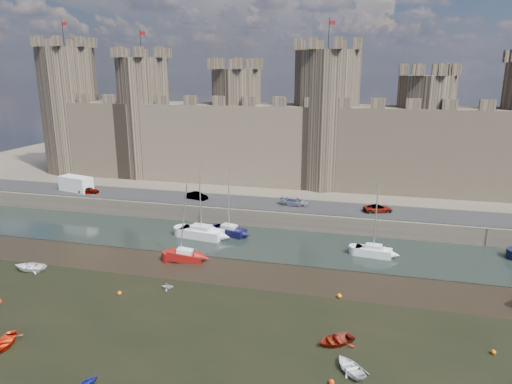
% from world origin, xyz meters
% --- Properties ---
extents(ground, '(160.00, 160.00, 0.00)m').
position_xyz_m(ground, '(0.00, 0.00, 0.00)').
color(ground, black).
rests_on(ground, ground).
extents(water_channel, '(160.00, 12.00, 0.08)m').
position_xyz_m(water_channel, '(0.00, 24.00, 0.04)').
color(water_channel, black).
rests_on(water_channel, ground).
extents(quay, '(160.00, 60.00, 2.50)m').
position_xyz_m(quay, '(0.00, 60.00, 1.25)').
color(quay, '#4C443A').
rests_on(quay, ground).
extents(road, '(160.00, 7.00, 0.10)m').
position_xyz_m(road, '(0.00, 34.00, 2.55)').
color(road, black).
rests_on(road, quay).
extents(castle, '(108.50, 11.00, 29.00)m').
position_xyz_m(castle, '(-0.64, 48.00, 11.67)').
color(castle, '#42382B').
rests_on(castle, quay).
extents(car_0, '(3.45, 1.81, 1.12)m').
position_xyz_m(car_0, '(-35.03, 32.65, 3.06)').
color(car_0, gray).
rests_on(car_0, quay).
extents(car_1, '(3.84, 2.10, 1.20)m').
position_xyz_m(car_1, '(-16.39, 33.66, 3.10)').
color(car_1, gray).
rests_on(car_1, quay).
extents(car_2, '(4.38, 2.00, 1.24)m').
position_xyz_m(car_2, '(-0.74, 34.09, 3.12)').
color(car_2, gray).
rests_on(car_2, quay).
extents(car_3, '(4.50, 3.12, 1.14)m').
position_xyz_m(car_3, '(11.39, 33.74, 3.07)').
color(car_3, gray).
rests_on(car_3, quay).
extents(van, '(6.25, 3.69, 2.55)m').
position_xyz_m(van, '(-37.99, 33.50, 3.78)').
color(van, white).
rests_on(van, quay).
extents(sailboat_0, '(6.24, 3.10, 11.20)m').
position_xyz_m(sailboat_0, '(-11.97, 23.90, 0.85)').
color(sailboat_0, silver).
rests_on(sailboat_0, ground).
extents(sailboat_1, '(5.01, 3.03, 9.40)m').
position_xyz_m(sailboat_1, '(-8.57, 25.81, 0.76)').
color(sailboat_1, black).
rests_on(sailboat_1, ground).
extents(sailboat_2, '(4.54, 2.21, 9.42)m').
position_xyz_m(sailboat_2, '(10.94, 23.07, 0.77)').
color(sailboat_2, white).
rests_on(sailboat_2, ground).
extents(sailboat_4, '(4.39, 2.23, 9.82)m').
position_xyz_m(sailboat_4, '(-11.07, 16.06, 0.73)').
color(sailboat_4, maroon).
rests_on(sailboat_4, ground).
extents(dinghy_0, '(3.06, 3.59, 0.63)m').
position_xyz_m(dinghy_0, '(-18.84, -3.99, 0.32)').
color(dinghy_0, red).
rests_on(dinghy_0, ground).
extents(dinghy_1, '(1.83, 1.88, 0.75)m').
position_xyz_m(dinghy_1, '(-9.18, -6.68, 0.38)').
color(dinghy_1, '#151D92').
rests_on(dinghy_1, ground).
extents(dinghy_2, '(3.55, 3.75, 0.63)m').
position_xyz_m(dinghy_2, '(9.31, -0.28, 0.32)').
color(dinghy_2, white).
rests_on(dinghy_2, ground).
extents(dinghy_3, '(1.37, 1.19, 0.71)m').
position_xyz_m(dinghy_3, '(-10.02, 8.74, 0.35)').
color(dinghy_3, silver).
rests_on(dinghy_3, ground).
extents(dinghy_4, '(4.08, 3.88, 0.69)m').
position_xyz_m(dinghy_4, '(7.92, 3.06, 0.34)').
color(dinghy_4, maroon).
rests_on(dinghy_4, ground).
extents(dinghy_6, '(4.02, 3.28, 0.73)m').
position_xyz_m(dinghy_6, '(-27.29, 9.19, 0.36)').
color(dinghy_6, silver).
rests_on(dinghy_6, ground).
extents(buoy_1, '(0.45, 0.45, 0.45)m').
position_xyz_m(buoy_1, '(-14.27, 6.37, 0.23)').
color(buoy_1, orange).
rests_on(buoy_1, ground).
extents(buoy_2, '(0.42, 0.42, 0.42)m').
position_xyz_m(buoy_2, '(8.04, -2.21, 0.21)').
color(buoy_2, red).
rests_on(buoy_2, ground).
extents(buoy_3, '(0.47, 0.47, 0.47)m').
position_xyz_m(buoy_3, '(7.65, 11.25, 0.24)').
color(buoy_3, orange).
rests_on(buoy_3, ground).
extents(buoy_5, '(0.41, 0.41, 0.41)m').
position_xyz_m(buoy_5, '(20.46, 4.72, 0.20)').
color(buoy_5, '#F45D0A').
rests_on(buoy_5, ground).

